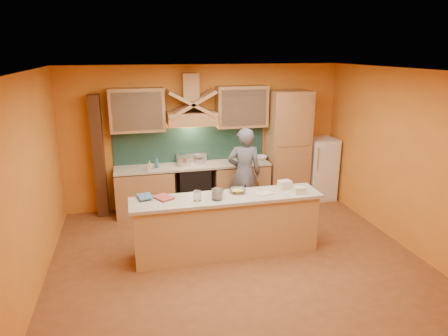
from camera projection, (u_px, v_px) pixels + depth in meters
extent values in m
cube|color=brown|center=(238.00, 261.00, 6.03)|extent=(5.50, 5.00, 0.01)
cube|color=white|center=(240.00, 71.00, 5.23)|extent=(5.50, 5.00, 0.01)
cube|color=orange|center=(205.00, 137.00, 7.95)|extent=(5.50, 0.02, 2.80)
cube|color=orange|center=(320.00, 260.00, 3.30)|extent=(5.50, 0.02, 2.80)
cube|color=orange|center=(28.00, 188.00, 5.01)|extent=(0.02, 5.00, 2.80)
cube|color=orange|center=(408.00, 161.00, 6.24)|extent=(0.02, 5.00, 2.80)
cube|color=#B38151|center=(145.00, 192.00, 7.67)|extent=(1.10, 0.60, 0.86)
cube|color=#B38151|center=(240.00, 185.00, 8.10)|extent=(1.10, 0.60, 0.86)
cube|color=beige|center=(193.00, 166.00, 7.75)|extent=(3.00, 0.62, 0.04)
cube|color=black|center=(194.00, 187.00, 7.88)|extent=(0.60, 0.58, 0.90)
cube|color=#193833|center=(191.00, 145.00, 7.92)|extent=(3.00, 0.03, 0.70)
cube|color=#B38151|center=(192.00, 118.00, 7.53)|extent=(0.92, 0.50, 0.24)
cube|color=#B38151|center=(190.00, 87.00, 7.46)|extent=(0.30, 0.30, 0.50)
cube|color=#B38151|center=(137.00, 110.00, 7.33)|extent=(1.00, 0.35, 0.80)
cube|color=#B38151|center=(242.00, 106.00, 7.78)|extent=(1.00, 0.35, 0.80)
cube|color=#B38151|center=(288.00, 148.00, 8.12)|extent=(0.80, 0.60, 2.30)
cube|color=white|center=(320.00, 169.00, 8.43)|extent=(0.58, 0.60, 1.30)
cube|color=#472816|center=(99.00, 157.00, 7.43)|extent=(0.20, 0.30, 2.30)
cube|color=tan|center=(227.00, 227.00, 6.16)|extent=(2.80, 0.55, 0.88)
cube|color=beige|center=(227.00, 198.00, 6.02)|extent=(2.90, 0.62, 0.05)
imported|color=slate|center=(244.00, 173.00, 7.39)|extent=(0.69, 0.52, 1.72)
cylinder|color=silver|center=(184.00, 162.00, 7.71)|extent=(0.30, 0.30, 0.17)
cylinder|color=silver|center=(199.00, 161.00, 7.83)|extent=(0.24, 0.24, 0.13)
imported|color=beige|center=(150.00, 166.00, 7.33)|extent=(0.10, 0.10, 0.19)
imported|color=#34648F|center=(157.00, 162.00, 7.51)|extent=(0.11, 0.11, 0.22)
imported|color=silver|center=(261.00, 158.00, 8.11)|extent=(0.31, 0.31, 0.07)
cube|color=white|center=(245.00, 161.00, 7.86)|extent=(0.29, 0.25, 0.09)
imported|color=#AC453D|center=(157.00, 199.00, 5.85)|extent=(0.34, 0.37, 0.03)
imported|color=teal|center=(138.00, 197.00, 5.88)|extent=(0.25, 0.30, 0.02)
cylinder|color=silver|center=(217.00, 194.00, 5.86)|extent=(0.16, 0.16, 0.16)
cylinder|color=silver|center=(197.00, 196.00, 5.82)|extent=(0.15, 0.15, 0.15)
cube|color=white|center=(219.00, 194.00, 5.95)|extent=(0.14, 0.14, 0.10)
imported|color=silver|center=(238.00, 191.00, 6.16)|extent=(0.28, 0.28, 0.06)
cube|color=beige|center=(264.00, 193.00, 6.12)|extent=(0.28, 0.23, 0.02)
cube|color=beige|center=(285.00, 184.00, 6.35)|extent=(0.22, 0.19, 0.12)
cube|color=beige|center=(300.00, 190.00, 6.13)|extent=(0.17, 0.14, 0.10)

